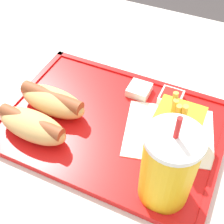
{
  "coord_description": "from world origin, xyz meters",
  "views": [
    {
      "loc": [
        -0.13,
        0.34,
        1.17
      ],
      "look_at": [
        0.03,
        -0.01,
        0.76
      ],
      "focal_mm": 50.0,
      "sensor_mm": 36.0,
      "label": 1
    }
  ],
  "objects_px": {
    "hot_dog_near": "(53,101)",
    "sauce_cup_ketchup": "(171,97)",
    "sauce_cup_mayo": "(139,90)",
    "fries_carton": "(177,126)",
    "hot_dog_far": "(32,125)",
    "soda_cup": "(168,167)"
  },
  "relations": [
    {
      "from": "hot_dog_far",
      "to": "sauce_cup_mayo",
      "type": "xyz_separation_m",
      "value": [
        -0.13,
        -0.18,
        -0.02
      ]
    },
    {
      "from": "fries_carton",
      "to": "sauce_cup_mayo",
      "type": "distance_m",
      "value": 0.14
    },
    {
      "from": "fries_carton",
      "to": "hot_dog_far",
      "type": "bearing_deg",
      "value": 21.64
    },
    {
      "from": "hot_dog_far",
      "to": "fries_carton",
      "type": "bearing_deg",
      "value": -158.36
    },
    {
      "from": "sauce_cup_ketchup",
      "to": "soda_cup",
      "type": "bearing_deg",
      "value": 104.25
    },
    {
      "from": "hot_dog_far",
      "to": "sauce_cup_ketchup",
      "type": "bearing_deg",
      "value": -136.63
    },
    {
      "from": "hot_dog_near",
      "to": "fries_carton",
      "type": "xyz_separation_m",
      "value": [
        -0.23,
        -0.03,
        0.01
      ]
    },
    {
      "from": "hot_dog_near",
      "to": "sauce_cup_mayo",
      "type": "distance_m",
      "value": 0.18
    },
    {
      "from": "fries_carton",
      "to": "sauce_cup_mayo",
      "type": "bearing_deg",
      "value": -40.74
    },
    {
      "from": "sauce_cup_ketchup",
      "to": "hot_dog_far",
      "type": "bearing_deg",
      "value": 43.37
    },
    {
      "from": "fries_carton",
      "to": "hot_dog_near",
      "type": "bearing_deg",
      "value": 6.38
    },
    {
      "from": "soda_cup",
      "to": "sauce_cup_ketchup",
      "type": "bearing_deg",
      "value": -75.75
    },
    {
      "from": "hot_dog_near",
      "to": "sauce_cup_mayo",
      "type": "bearing_deg",
      "value": -139.28
    },
    {
      "from": "hot_dog_near",
      "to": "sauce_cup_ketchup",
      "type": "height_order",
      "value": "hot_dog_near"
    },
    {
      "from": "soda_cup",
      "to": "hot_dog_far",
      "type": "bearing_deg",
      "value": -2.67
    },
    {
      "from": "sauce_cup_mayo",
      "to": "sauce_cup_ketchup",
      "type": "relative_size",
      "value": 1.0
    },
    {
      "from": "hot_dog_far",
      "to": "sauce_cup_ketchup",
      "type": "distance_m",
      "value": 0.27
    },
    {
      "from": "soda_cup",
      "to": "sauce_cup_ketchup",
      "type": "height_order",
      "value": "soda_cup"
    },
    {
      "from": "hot_dog_near",
      "to": "sauce_cup_ketchup",
      "type": "distance_m",
      "value": 0.23
    },
    {
      "from": "hot_dog_near",
      "to": "sauce_cup_mayo",
      "type": "relative_size",
      "value": 3.19
    },
    {
      "from": "fries_carton",
      "to": "sauce_cup_mayo",
      "type": "height_order",
      "value": "fries_carton"
    },
    {
      "from": "fries_carton",
      "to": "sauce_cup_mayo",
      "type": "relative_size",
      "value": 2.58
    }
  ]
}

